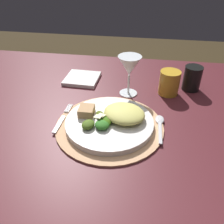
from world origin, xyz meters
The scene contains 13 objects.
ground_plane centered at (0.00, 0.00, 0.00)m, with size 6.00×6.00×0.00m, color #372B17.
dining_table centered at (0.00, 0.00, 0.60)m, with size 1.36×0.90×0.71m.
placemat centered at (0.08, -0.10, 0.72)m, with size 0.33×0.33×0.01m, color tan.
dinner_plate centered at (0.08, -0.10, 0.73)m, with size 0.27×0.27×0.02m, color silver.
pasta_serving centered at (0.12, -0.08, 0.76)m, with size 0.13×0.11×0.03m, color #D5CF67.
salad_greens centered at (0.05, -0.13, 0.75)m, with size 0.10×0.10×0.03m.
bread_piece centered at (0.00, -0.08, 0.75)m, with size 0.05×0.05×0.03m, color tan.
fork centered at (-0.08, -0.10, 0.72)m, with size 0.02×0.15×0.00m.
spoon centered at (0.23, -0.08, 0.72)m, with size 0.03×0.14×0.01m.
napkin centered at (-0.09, 0.18, 0.72)m, with size 0.13×0.13×0.01m, color white.
wine_glass centered at (0.11, 0.10, 0.82)m, with size 0.08×0.08×0.15m.
amber_tumbler centered at (0.26, 0.13, 0.76)m, with size 0.07×0.07×0.09m, color gold.
dark_tumbler centered at (0.35, 0.18, 0.76)m, with size 0.07×0.07×0.09m, color black.
Camera 1 is at (0.17, -0.66, 1.17)m, focal length 37.89 mm.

